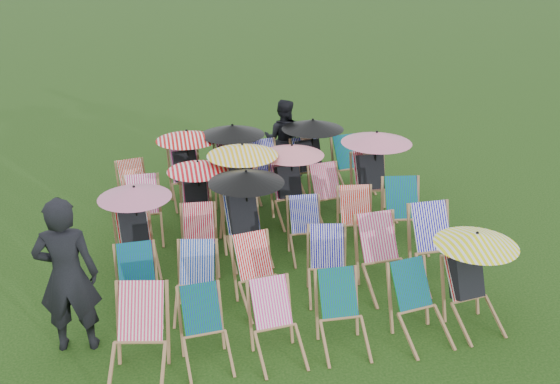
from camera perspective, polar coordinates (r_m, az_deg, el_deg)
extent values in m
plane|color=black|center=(9.48, -0.21, -6.06)|extent=(100.00, 100.00, 0.00)
cube|color=#E72E63|center=(7.26, -12.61, -10.58)|extent=(0.56, 0.46, 0.59)
cube|color=#096625|center=(7.35, -7.25, -10.54)|extent=(0.46, 0.35, 0.51)
cube|color=#F931A2|center=(7.38, -0.83, -10.05)|extent=(0.47, 0.37, 0.52)
cube|color=#0A7027|center=(7.57, 5.32, -9.16)|extent=(0.45, 0.34, 0.53)
cube|color=#096526|center=(7.84, 11.89, -8.24)|extent=(0.51, 0.41, 0.54)
cube|color=red|center=(8.21, 16.43, -7.31)|extent=(0.49, 0.39, 0.53)
cube|color=black|center=(8.18, 16.61, -7.46)|extent=(0.42, 0.43, 0.56)
sphere|color=tan|center=(8.11, 16.46, -5.38)|extent=(0.19, 0.19, 0.19)
cylinder|color=black|center=(8.07, 17.28, -6.00)|extent=(0.03, 0.03, 0.65)
cone|color=#EAEA0C|center=(7.94, 17.53, -4.12)|extent=(1.02, 1.02, 0.16)
cube|color=#0A693D|center=(8.30, -13.05, -6.56)|extent=(0.46, 0.35, 0.53)
cube|color=#082BAB|center=(8.24, -7.59, -6.39)|extent=(0.50, 0.41, 0.53)
cube|color=red|center=(8.31, -2.48, -5.81)|extent=(0.51, 0.42, 0.55)
cube|color=#0E079C|center=(8.56, 4.33, -4.97)|extent=(0.51, 0.41, 0.54)
cube|color=#D02968|center=(8.73, 8.92, -4.06)|extent=(0.54, 0.41, 0.60)
cube|color=#1308B0|center=(9.11, 13.67, -3.08)|extent=(0.54, 0.40, 0.63)
cube|color=#EC0908|center=(9.34, -13.29, -3.01)|extent=(0.50, 0.40, 0.54)
cube|color=black|center=(9.30, -13.25, -3.13)|extent=(0.43, 0.44, 0.57)
sphere|color=tan|center=(9.26, -13.50, -1.22)|extent=(0.20, 0.20, 0.20)
cylinder|color=black|center=(9.17, -13.01, -1.77)|extent=(0.03, 0.03, 0.67)
cone|color=#CA678D|center=(9.05, -13.18, -0.02)|extent=(1.05, 1.05, 0.16)
cube|color=red|center=(9.29, -7.45, -2.80)|extent=(0.47, 0.36, 0.53)
cube|color=#071B96|center=(9.42, -3.54, -1.84)|extent=(0.53, 0.42, 0.58)
cube|color=black|center=(9.38, -3.46, -1.97)|extent=(0.46, 0.47, 0.61)
sphere|color=tan|center=(9.34, -3.68, 0.07)|extent=(0.21, 0.21, 0.21)
cylinder|color=black|center=(9.25, -3.07, -0.50)|extent=(0.03, 0.03, 0.72)
cone|color=black|center=(9.12, -3.11, 1.38)|extent=(1.13, 1.13, 0.17)
cube|color=#07099E|center=(9.51, 2.26, -2.03)|extent=(0.45, 0.34, 0.52)
cube|color=red|center=(9.79, 6.90, -1.19)|extent=(0.51, 0.40, 0.56)
cube|color=#0A722B|center=(10.02, 11.06, -0.52)|extent=(0.56, 0.45, 0.61)
cube|color=#D92B7A|center=(10.29, -12.51, -0.21)|extent=(0.49, 0.36, 0.58)
cube|color=#D52A5E|center=(10.30, -7.71, -0.25)|extent=(0.44, 0.33, 0.52)
cube|color=black|center=(10.26, -7.69, -0.35)|extent=(0.37, 0.38, 0.54)
sphere|color=tan|center=(10.23, -7.81, 1.31)|extent=(0.19, 0.19, 0.19)
cylinder|color=black|center=(10.13, -7.44, 0.83)|extent=(0.03, 0.03, 0.63)
cone|color=red|center=(10.03, -7.53, 2.36)|extent=(0.99, 0.99, 0.15)
cube|color=red|center=(10.43, -3.70, 0.82)|extent=(0.57, 0.47, 0.61)
cube|color=black|center=(10.38, -3.71, 0.71)|extent=(0.50, 0.52, 0.63)
sphere|color=tan|center=(10.36, -3.73, 2.64)|extent=(0.22, 0.22, 0.22)
cylinder|color=black|center=(10.23, -3.41, 2.07)|extent=(0.03, 0.03, 0.74)
cone|color=yellow|center=(10.12, -3.46, 3.86)|extent=(1.17, 1.17, 0.18)
cube|color=#F33079|center=(10.64, 0.62, 1.05)|extent=(0.51, 0.40, 0.56)
cube|color=black|center=(10.60, 0.70, 0.95)|extent=(0.44, 0.45, 0.59)
sphere|color=tan|center=(10.57, 0.53, 2.69)|extent=(0.21, 0.21, 0.21)
cylinder|color=black|center=(10.48, 1.09, 2.23)|extent=(0.03, 0.03, 0.69)
cone|color=#E47484|center=(10.38, 1.10, 3.85)|extent=(1.08, 1.08, 0.17)
cube|color=#FC3273|center=(10.67, 4.15, 1.01)|extent=(0.51, 0.40, 0.56)
cube|color=red|center=(10.99, 8.15, 1.94)|extent=(0.54, 0.40, 0.62)
cube|color=black|center=(10.94, 8.23, 1.83)|extent=(0.45, 0.47, 0.65)
sphere|color=tan|center=(10.92, 8.16, 3.72)|extent=(0.23, 0.23, 0.23)
cylinder|color=black|center=(10.82, 8.72, 3.20)|extent=(0.03, 0.03, 0.77)
cone|color=#D96F8F|center=(10.71, 8.83, 4.96)|extent=(1.20, 1.20, 0.19)
cube|color=red|center=(11.35, -13.41, 1.52)|extent=(0.48, 0.40, 0.51)
cube|color=#F531A1|center=(11.45, -8.72, 2.47)|extent=(0.51, 0.39, 0.57)
cube|color=black|center=(11.40, -8.68, 2.38)|extent=(0.43, 0.45, 0.60)
sphere|color=tan|center=(11.39, -8.85, 4.03)|extent=(0.21, 0.21, 0.21)
cylinder|color=black|center=(11.28, -8.43, 3.60)|extent=(0.03, 0.03, 0.70)
cone|color=red|center=(11.18, -8.52, 5.15)|extent=(1.10, 1.10, 0.17)
cube|color=#CB2881|center=(11.50, -4.61, 2.92)|extent=(0.54, 0.42, 0.60)
cube|color=black|center=(11.45, -4.60, 2.82)|extent=(0.46, 0.47, 0.63)
sphere|color=tan|center=(11.44, -4.67, 4.55)|extent=(0.22, 0.22, 0.22)
cylinder|color=black|center=(11.32, -4.32, 4.08)|extent=(0.03, 0.03, 0.73)
cone|color=black|center=(11.22, -4.37, 5.69)|extent=(1.15, 1.15, 0.18)
cube|color=#0F08AA|center=(11.62, -1.57, 3.22)|extent=(0.55, 0.44, 0.60)
cube|color=#071194|center=(11.78, 2.49, 3.46)|extent=(0.55, 0.44, 0.60)
cube|color=black|center=(11.74, 2.59, 3.37)|extent=(0.48, 0.49, 0.63)
sphere|color=tan|center=(11.72, 2.41, 5.04)|extent=(0.22, 0.22, 0.22)
cylinder|color=black|center=(11.63, 2.98, 4.63)|extent=(0.03, 0.03, 0.73)
cone|color=black|center=(11.53, 3.01, 6.20)|extent=(1.15, 1.15, 0.18)
cube|color=#0A733C|center=(11.99, 6.18, 3.67)|extent=(0.54, 0.43, 0.59)
imported|color=black|center=(7.54, -18.88, -7.26)|extent=(0.74, 0.52, 1.93)
imported|color=black|center=(12.25, 0.30, 4.88)|extent=(0.94, 0.84, 1.58)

